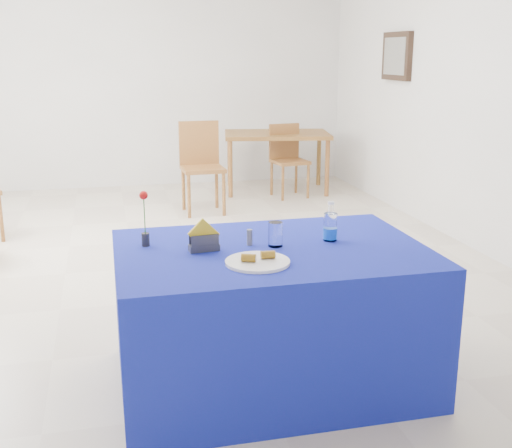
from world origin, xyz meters
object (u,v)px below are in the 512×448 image
Objects in this scene: water_bottle at (330,228)px; chair_bg_left at (201,160)px; chair_bg_right at (287,155)px; oak_table at (277,139)px; blue_table at (271,316)px; plate at (258,262)px.

chair_bg_left is at bearing 91.65° from water_bottle.
water_bottle reaches higher than chair_bg_right.
water_bottle is at bearing -101.82° from oak_table.
blue_table is 4.99m from oak_table.
plate is 1.46× the size of water_bottle.
water_bottle is at bearing 9.65° from blue_table.
plate is 0.31× the size of chair_bg_left.
chair_bg_right is at bearing 76.74° from water_bottle.
plate is 0.22× the size of oak_table.
plate is at bearing -119.24° from blue_table.
blue_table is 0.57m from water_bottle.
plate is at bearing -96.77° from chair_bg_left.
plate is at bearing -148.37° from water_bottle.
blue_table is 1.11× the size of oak_table.
chair_bg_left is (-1.10, -0.85, -0.10)m from oak_table.
chair_bg_left is at bearing -142.32° from oak_table.
chair_bg_right is at bearing 23.93° from chair_bg_left.
blue_table reaches higher than oak_table.
chair_bg_right is (1.05, 4.45, -0.32)m from water_bottle.
chair_bg_right reaches higher than blue_table.
water_bottle is 0.24× the size of chair_bg_right.
water_bottle reaches higher than blue_table.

